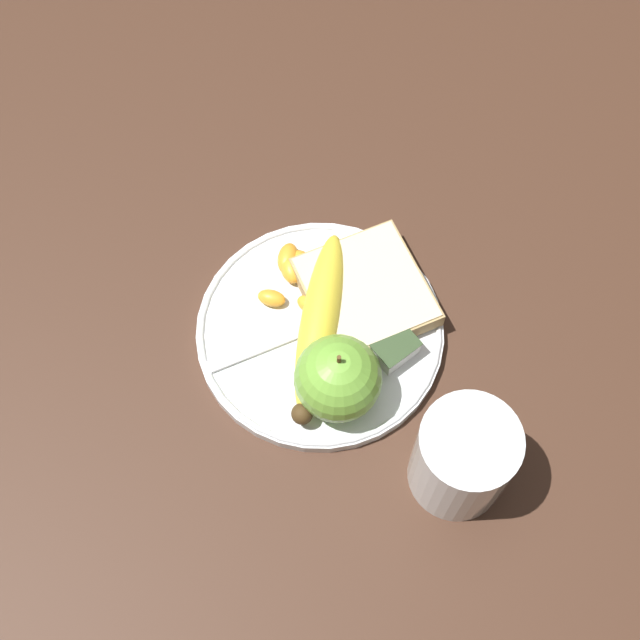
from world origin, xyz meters
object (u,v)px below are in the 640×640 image
juice_glass (462,459)px  apple (338,378)px  bread_slice (364,290)px  jam_packet (389,342)px  plate (320,331)px  banana (317,328)px  fork (315,325)px

juice_glass → apple: (-0.12, -0.04, 0.00)m
bread_slice → jam_packet: size_ratio=2.85×
apple → jam_packet: bearing=96.8°
plate → jam_packet: bearing=36.3°
juice_glass → bread_slice: (-0.18, 0.04, -0.02)m
apple → bread_slice: bearing=127.3°
banana → bread_slice: 0.06m
plate → jam_packet: size_ratio=4.82×
apple → banana: (-0.06, 0.02, -0.02)m
plate → fork: 0.01m
apple → fork: size_ratio=0.49×
apple → jam_packet: size_ratio=1.79×
banana → jam_packet: banana is taller
juice_glass → banana: (-0.18, -0.02, -0.02)m
juice_glass → fork: juice_glass is taller
banana → bread_slice: (-0.01, 0.06, -0.01)m
bread_slice → plate: bearing=-88.0°
bread_slice → fork: (-0.00, -0.06, -0.01)m
banana → jam_packet: size_ratio=3.30×
juice_glass → fork: size_ratio=0.57×
juice_glass → plate: bearing=-176.9°
juice_glass → bread_slice: bearing=166.2°
plate → banana: (0.00, -0.01, 0.02)m
fork → bread_slice: bearing=11.0°
plate → bread_slice: size_ratio=1.69×
bread_slice → jam_packet: same height
juice_glass → fork: (-0.18, -0.01, -0.03)m
fork → jam_packet: bearing=-40.6°
apple → fork: bearing=158.6°
plate → jam_packet: jam_packet is taller
plate → bread_slice: 0.06m
apple → bread_slice: size_ratio=0.63×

